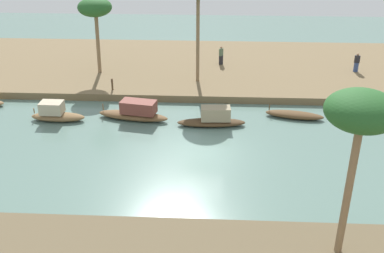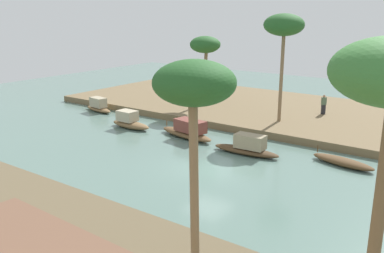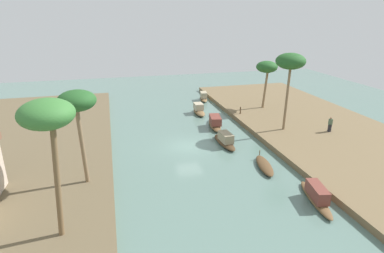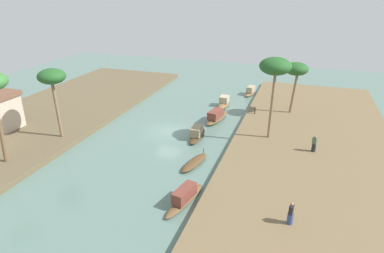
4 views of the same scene
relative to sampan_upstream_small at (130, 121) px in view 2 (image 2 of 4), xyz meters
The scene contains 12 objects.
river_water 10.63m from the sampan_upstream_small, 159.09° to the left, with size 74.05×74.05×0.00m, color slate.
riverbank_left 14.85m from the sampan_upstream_small, 131.94° to the right, with size 44.38×15.11×0.54m, color brown.
sampan_upstream_small is the anchor object (origin of this frame).
sampan_open_hull 6.64m from the sampan_upstream_small, 21.63° to the right, with size 3.47×1.47×1.25m.
sampan_midstream 15.99m from the sampan_upstream_small, behind, with size 4.01×1.79×0.85m.
sampan_foreground 5.28m from the sampan_upstream_small, behind, with size 4.96×2.05×1.35m.
sampan_near_left_bank 10.47m from the sampan_upstream_small, behind, with size 4.49×1.38×1.30m.
person_on_near_bank 15.62m from the sampan_upstream_small, 134.83° to the right, with size 0.50×0.50×1.58m.
mooring_post 5.35m from the sampan_upstream_small, 122.95° to the right, with size 0.14×0.14×0.86m, color #4C3823.
palm_tree_left_near 13.45m from the sampan_upstream_small, 143.29° to the right, with size 2.96×2.96×7.99m.
palm_tree_left_far 10.05m from the sampan_upstream_small, 96.93° to the right, with size 2.67×2.67×6.01m.
palm_tree_right_tall 21.16m from the sampan_upstream_small, 140.31° to the left, with size 2.60×2.60×6.88m.
Camera 2 is at (-13.74, 20.16, 8.92)m, focal length 42.21 mm.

